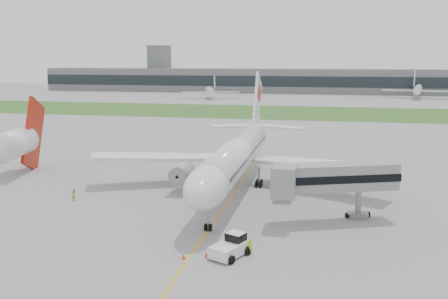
% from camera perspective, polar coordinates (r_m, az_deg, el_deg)
% --- Properties ---
extents(ground, '(600.00, 600.00, 0.00)m').
position_cam_1_polar(ground, '(74.71, 0.84, -5.47)').
color(ground, '#97979A').
rests_on(ground, ground).
extents(apron_markings, '(70.00, 70.00, 0.04)m').
position_cam_1_polar(apron_markings, '(70.00, 0.07, -6.57)').
color(apron_markings, gold).
rests_on(apron_markings, ground).
extents(grass_strip, '(600.00, 50.00, 0.02)m').
position_cam_1_polar(grass_strip, '(192.15, 7.54, 4.25)').
color(grass_strip, '#335520').
rests_on(grass_strip, ground).
extents(terminal_building, '(320.00, 22.30, 14.00)m').
position_cam_1_polar(terminal_building, '(301.06, 9.10, 7.76)').
color(terminal_building, slate).
rests_on(terminal_building, ground).
extents(control_tower, '(12.00, 12.00, 56.00)m').
position_cam_1_polar(control_tower, '(320.41, -7.33, 6.70)').
color(control_tower, slate).
rests_on(control_tower, ground).
extents(airliner, '(48.13, 53.95, 17.88)m').
position_cam_1_polar(airliner, '(78.06, 1.51, -0.50)').
color(airliner, silver).
rests_on(airliner, ground).
extents(pushback_tug, '(4.31, 5.04, 2.26)m').
position_cam_1_polar(pushback_tug, '(53.27, 0.82, -10.97)').
color(pushback_tug, silver).
rests_on(pushback_tug, ground).
extents(jet_bridge, '(15.88, 9.81, 7.62)m').
position_cam_1_polar(jet_bridge, '(63.85, 11.96, -3.23)').
color(jet_bridge, gray).
rests_on(jet_bridge, ground).
extents(safety_cone_left, '(0.45, 0.45, 0.61)m').
position_cam_1_polar(safety_cone_left, '(52.74, -4.66, -12.08)').
color(safety_cone_left, '#DB400B').
rests_on(safety_cone_left, ground).
extents(safety_cone_right, '(0.42, 0.42, 0.58)m').
position_cam_1_polar(safety_cone_right, '(53.04, -2.01, -11.95)').
color(safety_cone_right, '#DB400B').
rests_on(safety_cone_right, ground).
extents(ground_crew_near, '(0.70, 0.52, 1.78)m').
position_cam_1_polar(ground_crew_near, '(53.61, 2.95, -11.01)').
color(ground_crew_near, '#B4E325').
rests_on(ground_crew_near, ground).
extents(ground_crew_far, '(0.92, 1.03, 1.74)m').
position_cam_1_polar(ground_crew_far, '(76.06, -16.74, -4.95)').
color(ground_crew_far, '#C4EA27').
rests_on(ground_crew_far, ground).
extents(neighbor_aircraft, '(6.61, 17.77, 14.35)m').
position_cam_1_polar(neighbor_aircraft, '(95.47, -22.67, 0.72)').
color(neighbor_aircraft, '#9F1909').
rests_on(neighbor_aircraft, ground).
extents(distant_aircraft_left, '(35.89, 33.59, 11.29)m').
position_cam_1_polar(distant_aircraft_left, '(254.82, -1.58, 5.84)').
color(distant_aircraft_left, silver).
rests_on(distant_aircraft_left, ground).
extents(distant_aircraft_right, '(39.93, 36.69, 13.29)m').
position_cam_1_polar(distant_aircraft_right, '(274.20, 21.22, 5.46)').
color(distant_aircraft_right, silver).
rests_on(distant_aircraft_right, ground).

